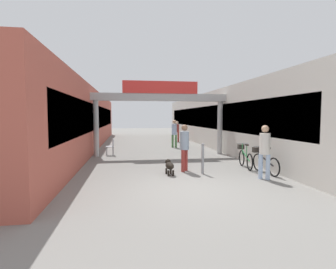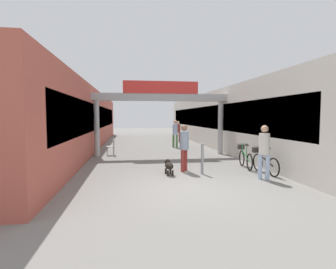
{
  "view_description": "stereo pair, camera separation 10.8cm",
  "coord_description": "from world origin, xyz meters",
  "px_view_note": "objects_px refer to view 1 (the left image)",
  "views": [
    {
      "loc": [
        -1.72,
        -7.27,
        2.08
      ],
      "look_at": [
        0.0,
        3.93,
        1.3
      ],
      "focal_mm": 28.0,
      "sensor_mm": 36.0,
      "label": 1
    },
    {
      "loc": [
        -1.62,
        -7.29,
        2.08
      ],
      "look_at": [
        0.0,
        3.93,
        1.3
      ],
      "focal_mm": 28.0,
      "sensor_mm": 36.0,
      "label": 2
    }
  ],
  "objects_px": {
    "pedestrian_elderly_walking": "(177,130)",
    "cafe_chair_aluminium_nearer": "(111,145)",
    "pedestrian_carrying_crate": "(174,132)",
    "bicycle_green_second": "(245,157)",
    "bollard_post_metal": "(203,158)",
    "bicycle_black_nearest": "(264,161)",
    "pedestrian_companion": "(265,148)",
    "dog_on_leash": "(169,166)",
    "pedestrian_with_dog": "(185,144)"
  },
  "relations": [
    {
      "from": "pedestrian_elderly_walking",
      "to": "cafe_chair_aluminium_nearer",
      "type": "relative_size",
      "value": 1.92
    },
    {
      "from": "pedestrian_carrying_crate",
      "to": "pedestrian_elderly_walking",
      "type": "xyz_separation_m",
      "value": [
        0.92,
        3.84,
        -0.1
      ]
    },
    {
      "from": "bicycle_green_second",
      "to": "bollard_post_metal",
      "type": "height_order",
      "value": "bollard_post_metal"
    },
    {
      "from": "pedestrian_carrying_crate",
      "to": "bicycle_black_nearest",
      "type": "relative_size",
      "value": 1.1
    },
    {
      "from": "pedestrian_companion",
      "to": "bicycle_black_nearest",
      "type": "xyz_separation_m",
      "value": [
        0.47,
        0.89,
        -0.6
      ]
    },
    {
      "from": "cafe_chair_aluminium_nearer",
      "to": "bicycle_black_nearest",
      "type": "bearing_deg",
      "value": -42.74
    },
    {
      "from": "pedestrian_elderly_walking",
      "to": "bicycle_black_nearest",
      "type": "xyz_separation_m",
      "value": [
        0.95,
        -12.16,
        -0.54
      ]
    },
    {
      "from": "dog_on_leash",
      "to": "cafe_chair_aluminium_nearer",
      "type": "bearing_deg",
      "value": 114.66
    },
    {
      "from": "bollard_post_metal",
      "to": "dog_on_leash",
      "type": "bearing_deg",
      "value": 176.85
    },
    {
      "from": "bicycle_black_nearest",
      "to": "cafe_chair_aluminium_nearer",
      "type": "bearing_deg",
      "value": 137.26
    },
    {
      "from": "pedestrian_with_dog",
      "to": "bicycle_black_nearest",
      "type": "relative_size",
      "value": 1.05
    },
    {
      "from": "pedestrian_elderly_walking",
      "to": "dog_on_leash",
      "type": "xyz_separation_m",
      "value": [
        -2.53,
        -11.89,
        -0.65
      ]
    },
    {
      "from": "pedestrian_elderly_walking",
      "to": "pedestrian_carrying_crate",
      "type": "bearing_deg",
      "value": -103.42
    },
    {
      "from": "bollard_post_metal",
      "to": "bicycle_black_nearest",
      "type": "bearing_deg",
      "value": -5.22
    },
    {
      "from": "pedestrian_carrying_crate",
      "to": "bollard_post_metal",
      "type": "bearing_deg",
      "value": -92.83
    },
    {
      "from": "pedestrian_elderly_walking",
      "to": "bicycle_green_second",
      "type": "relative_size",
      "value": 1.01
    },
    {
      "from": "cafe_chair_aluminium_nearer",
      "to": "pedestrian_companion",
      "type": "bearing_deg",
      "value": -49.54
    },
    {
      "from": "bollard_post_metal",
      "to": "cafe_chair_aluminium_nearer",
      "type": "distance_m",
      "value": 6.27
    },
    {
      "from": "pedestrian_with_dog",
      "to": "bicycle_green_second",
      "type": "distance_m",
      "value": 2.66
    },
    {
      "from": "pedestrian_with_dog",
      "to": "bollard_post_metal",
      "type": "xyz_separation_m",
      "value": [
        0.55,
        -0.55,
        -0.45
      ]
    },
    {
      "from": "pedestrian_companion",
      "to": "pedestrian_carrying_crate",
      "type": "xyz_separation_m",
      "value": [
        -1.39,
        9.22,
        0.04
      ]
    },
    {
      "from": "pedestrian_carrying_crate",
      "to": "bollard_post_metal",
      "type": "height_order",
      "value": "pedestrian_carrying_crate"
    },
    {
      "from": "pedestrian_elderly_walking",
      "to": "cafe_chair_aluminium_nearer",
      "type": "bearing_deg",
      "value": -125.68
    },
    {
      "from": "cafe_chair_aluminium_nearer",
      "to": "dog_on_leash",
      "type": "bearing_deg",
      "value": -65.34
    },
    {
      "from": "pedestrian_elderly_walking",
      "to": "cafe_chair_aluminium_nearer",
      "type": "xyz_separation_m",
      "value": [
        -4.87,
        -6.79,
        -0.44
      ]
    },
    {
      "from": "dog_on_leash",
      "to": "cafe_chair_aluminium_nearer",
      "type": "distance_m",
      "value": 5.62
    },
    {
      "from": "pedestrian_elderly_walking",
      "to": "bollard_post_metal",
      "type": "xyz_separation_m",
      "value": [
        -1.32,
        -11.96,
        -0.41
      ]
    },
    {
      "from": "pedestrian_elderly_walking",
      "to": "dog_on_leash",
      "type": "distance_m",
      "value": 12.17
    },
    {
      "from": "cafe_chair_aluminium_nearer",
      "to": "pedestrian_elderly_walking",
      "type": "bearing_deg",
      "value": 54.32
    },
    {
      "from": "pedestrian_companion",
      "to": "pedestrian_elderly_walking",
      "type": "height_order",
      "value": "pedestrian_companion"
    },
    {
      "from": "pedestrian_companion",
      "to": "pedestrian_carrying_crate",
      "type": "bearing_deg",
      "value": 98.56
    },
    {
      "from": "bicycle_black_nearest",
      "to": "bicycle_green_second",
      "type": "distance_m",
      "value": 1.1
    },
    {
      "from": "pedestrian_companion",
      "to": "bicycle_green_second",
      "type": "xyz_separation_m",
      "value": [
        0.23,
        1.97,
        -0.6
      ]
    },
    {
      "from": "pedestrian_companion",
      "to": "bicycle_black_nearest",
      "type": "distance_m",
      "value": 1.17
    },
    {
      "from": "pedestrian_companion",
      "to": "pedestrian_elderly_walking",
      "type": "xyz_separation_m",
      "value": [
        -0.47,
        13.05,
        -0.06
      ]
    },
    {
      "from": "pedestrian_carrying_crate",
      "to": "dog_on_leash",
      "type": "height_order",
      "value": "pedestrian_carrying_crate"
    },
    {
      "from": "pedestrian_companion",
      "to": "bicycle_green_second",
      "type": "relative_size",
      "value": 1.07
    },
    {
      "from": "pedestrian_carrying_crate",
      "to": "bicycle_green_second",
      "type": "distance_m",
      "value": 7.45
    },
    {
      "from": "cafe_chair_aluminium_nearer",
      "to": "pedestrian_with_dog",
      "type": "bearing_deg",
      "value": -56.96
    },
    {
      "from": "pedestrian_with_dog",
      "to": "bollard_post_metal",
      "type": "distance_m",
      "value": 0.9
    },
    {
      "from": "pedestrian_with_dog",
      "to": "pedestrian_elderly_walking",
      "type": "relative_size",
      "value": 1.04
    },
    {
      "from": "pedestrian_elderly_walking",
      "to": "dog_on_leash",
      "type": "height_order",
      "value": "pedestrian_elderly_walking"
    },
    {
      "from": "pedestrian_with_dog",
      "to": "pedestrian_elderly_walking",
      "type": "height_order",
      "value": "pedestrian_with_dog"
    },
    {
      "from": "dog_on_leash",
      "to": "pedestrian_elderly_walking",
      "type": "bearing_deg",
      "value": 77.99
    },
    {
      "from": "pedestrian_carrying_crate",
      "to": "bicycle_green_second",
      "type": "relative_size",
      "value": 1.1
    },
    {
      "from": "bicycle_black_nearest",
      "to": "pedestrian_companion",
      "type": "bearing_deg",
      "value": -118.1
    },
    {
      "from": "pedestrian_carrying_crate",
      "to": "bicycle_green_second",
      "type": "bearing_deg",
      "value": -77.4
    },
    {
      "from": "pedestrian_carrying_crate",
      "to": "cafe_chair_aluminium_nearer",
      "type": "distance_m",
      "value": 4.96
    },
    {
      "from": "pedestrian_elderly_walking",
      "to": "pedestrian_companion",
      "type": "bearing_deg",
      "value": -87.93
    },
    {
      "from": "bicycle_green_second",
      "to": "bicycle_black_nearest",
      "type": "bearing_deg",
      "value": -77.39
    }
  ]
}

